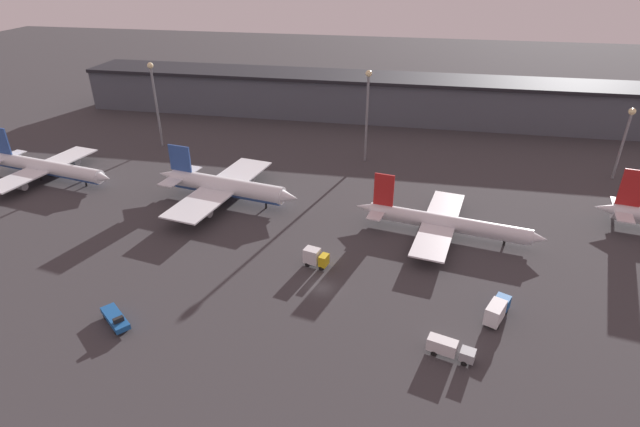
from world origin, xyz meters
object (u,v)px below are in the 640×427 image
airplane_1 (225,187)px  airplane_2 (445,223)px  service_vehicle_0 (115,319)px  service_vehicle_1 (449,348)px  service_vehicle_2 (497,310)px  service_vehicle_4 (315,257)px  airplane_0 (46,168)px

airplane_1 → airplane_2: bearing=3.2°
service_vehicle_0 → service_vehicle_1: service_vehicle_1 is taller
service_vehicle_1 → service_vehicle_2: (8.20, 10.31, 0.45)m
airplane_1 → service_vehicle_1: size_ratio=5.19×
service_vehicle_0 → service_vehicle_4: 37.61m
airplane_0 → airplane_1: (52.35, -3.42, 0.51)m
airplane_2 → service_vehicle_1: size_ratio=5.44×
service_vehicle_2 → airplane_2: bearing=40.7°
airplane_2 → service_vehicle_1: bearing=-80.0°
airplane_0 → service_vehicle_1: 115.62m
service_vehicle_0 → service_vehicle_4: (29.36, 23.49, 0.83)m
airplane_1 → service_vehicle_2: size_ratio=5.18×
airplane_1 → airplane_2: (52.97, -6.55, -0.93)m
service_vehicle_1 → service_vehicle_4: 32.45m
service_vehicle_0 → service_vehicle_2: 64.10m
airplane_2 → service_vehicle_4: bearing=-135.0°
airplane_2 → service_vehicle_2: (8.03, -27.76, -0.80)m
service_vehicle_0 → airplane_1: bearing=127.0°
airplane_0 → service_vehicle_0: 71.93m
airplane_1 → service_vehicle_4: size_ratio=7.49×
airplane_0 → service_vehicle_4: airplane_0 is taller
airplane_1 → service_vehicle_1: 69.16m
airplane_1 → service_vehicle_4: airplane_1 is taller
service_vehicle_2 → airplane_0: bearing=96.1°
service_vehicle_2 → service_vehicle_4: bearing=97.5°
airplane_0 → service_vehicle_0: airplane_0 is taller
airplane_1 → service_vehicle_1: bearing=-29.9°
airplane_1 → service_vehicle_2: 70.01m
airplane_2 → service_vehicle_2: size_ratio=5.43×
service_vehicle_1 → service_vehicle_4: service_vehicle_4 is taller
service_vehicle_4 → service_vehicle_2: bearing=-2.3°
service_vehicle_0 → service_vehicle_2: (62.70, 13.29, 0.92)m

